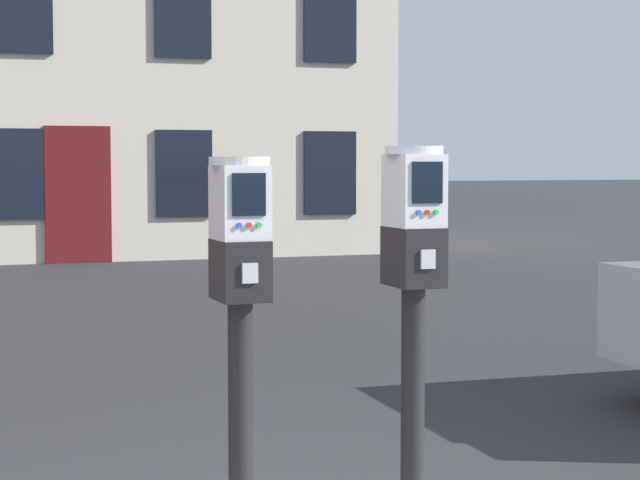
% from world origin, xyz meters
% --- Properties ---
extents(parking_meter_near_kerb, '(0.22, 0.25, 1.44)m').
position_xyz_m(parking_meter_near_kerb, '(-0.14, -0.13, 1.13)').
color(parking_meter_near_kerb, black).
rests_on(parking_meter_near_kerb, sidewalk_slab).
extents(parking_meter_twin_adjacent, '(0.22, 0.25, 1.48)m').
position_xyz_m(parking_meter_twin_adjacent, '(0.53, -0.13, 1.16)').
color(parking_meter_twin_adjacent, black).
rests_on(parking_meter_twin_adjacent, sidewalk_slab).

